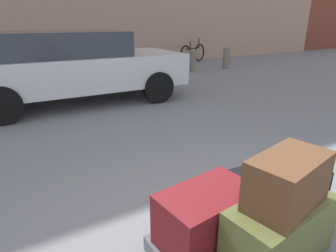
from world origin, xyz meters
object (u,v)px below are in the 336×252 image
at_px(bicycle_leaning, 193,53).
at_px(bollard_kerb_near, 155,64).
at_px(duffel_bag_olive_rear_left, 279,231).
at_px(duffel_bag_black_rear_right, 275,193).
at_px(luggage_cart, 264,246).
at_px(parked_car, 74,65).
at_px(duffel_bag_brown_topmost_pile, 288,181).
at_px(bollard_kerb_far, 226,58).
at_px(duffel_bag_maroon_center, 207,215).
at_px(bollard_kerb_mid, 193,61).

relative_size(bicycle_leaning, bollard_kerb_near, 2.33).
height_order(duffel_bag_olive_rear_left, duffel_bag_black_rear_right, duffel_bag_olive_rear_left).
relative_size(luggage_cart, parked_car, 0.30).
xyz_separation_m(luggage_cart, duffel_bag_brown_topmost_pile, (-0.08, -0.14, 0.56)).
relative_size(duffel_bag_brown_topmost_pile, bollard_kerb_far, 0.64).
bearing_deg(duffel_bag_black_rear_right, luggage_cart, -142.94).
relative_size(duffel_bag_black_rear_right, bicycle_leaning, 0.38).
xyz_separation_m(luggage_cart, parked_car, (0.04, 5.09, 0.49)).
xyz_separation_m(duffel_bag_brown_topmost_pile, bollard_kerb_far, (5.92, 7.19, -0.47)).
height_order(luggage_cart, duffel_bag_olive_rear_left, duffel_bag_olive_rear_left).
relative_size(duffel_bag_olive_rear_left, bollard_kerb_far, 0.90).
bearing_deg(duffel_bag_olive_rear_left, duffel_bag_brown_topmost_pile, 0.00).
height_order(duffel_bag_maroon_center, duffel_bag_brown_topmost_pile, duffel_bag_brown_topmost_pile).
relative_size(duffel_bag_black_rear_right, bollard_kerb_near, 0.89).
bearing_deg(bollard_kerb_far, bollard_kerb_near, 180.00).
distance_m(parked_car, bicycle_leaning, 6.94).
height_order(duffel_bag_maroon_center, bicycle_leaning, bicycle_leaning).
bearing_deg(duffel_bag_brown_topmost_pile, bollard_kerb_far, 39.07).
bearing_deg(duffel_bag_maroon_center, duffel_bag_black_rear_right, -11.17).
bearing_deg(luggage_cart, parked_car, 89.51).
height_order(duffel_bag_brown_topmost_pile, bollard_kerb_mid, duffel_bag_brown_topmost_pile).
xyz_separation_m(luggage_cart, bollard_kerb_far, (5.84, 7.06, 0.09)).
height_order(duffel_bag_olive_rear_left, bicycle_leaning, bicycle_leaning).
height_order(duffel_bag_black_rear_right, bicycle_leaning, bicycle_leaning).
bearing_deg(bollard_kerb_far, duffel_bag_olive_rear_left, -129.43).
bearing_deg(bollard_kerb_mid, duffel_bag_olive_rear_left, -121.68).
relative_size(duffel_bag_brown_topmost_pile, bollard_kerb_mid, 0.64).
distance_m(luggage_cart, duffel_bag_brown_topmost_pile, 0.58).
relative_size(duffel_bag_black_rear_right, bollard_kerb_far, 0.89).
height_order(luggage_cart, bollard_kerb_mid, bollard_kerb_mid).
bearing_deg(bollard_kerb_mid, bollard_kerb_near, 180.00).
distance_m(duffel_bag_black_rear_right, bollard_kerb_far, 8.91).
bearing_deg(bicycle_leaning, duffel_bag_brown_topmost_pile, -122.38).
distance_m(duffel_bag_black_rear_right, bollard_kerb_mid, 8.06).
distance_m(duffel_bag_olive_rear_left, bollard_kerb_far, 9.32).
bearing_deg(bollard_kerb_mid, parked_car, -155.52).
distance_m(duffel_bag_brown_topmost_pile, parked_car, 5.23).
bearing_deg(bollard_kerb_near, parked_car, -145.78).
bearing_deg(duffel_bag_black_rear_right, parked_car, 97.27).
bearing_deg(duffel_bag_black_rear_right, bollard_kerb_far, 56.11).
xyz_separation_m(duffel_bag_black_rear_right, bollard_kerb_far, (5.62, 6.92, -0.15)).
xyz_separation_m(luggage_cart, bicycle_leaning, (5.74, 9.03, 0.10)).
bearing_deg(duffel_bag_brown_topmost_pile, parked_car, 77.20).
relative_size(luggage_cart, bicycle_leaning, 0.78).
bearing_deg(luggage_cart, bollard_kerb_far, 50.38).
xyz_separation_m(bollard_kerb_near, bollard_kerb_far, (2.90, 0.00, 0.00)).
bearing_deg(bollard_kerb_far, bollard_kerb_mid, 180.00).
bearing_deg(bollard_kerb_near, duffel_bag_brown_topmost_pile, -112.71).
bearing_deg(duffel_bag_olive_rear_left, luggage_cart, 55.25).
bearing_deg(duffel_bag_black_rear_right, duffel_bag_olive_rear_left, -131.84).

